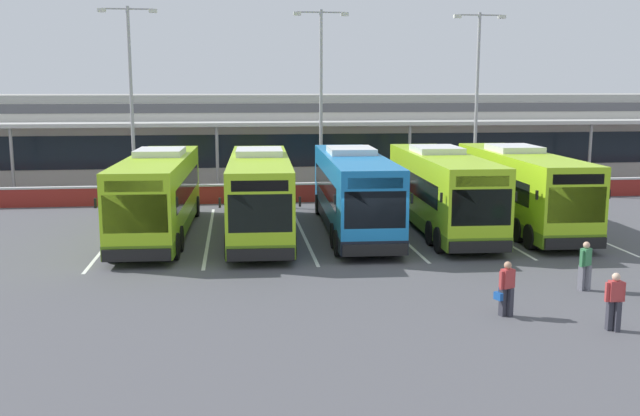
{
  "coord_description": "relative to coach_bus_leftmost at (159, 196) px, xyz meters",
  "views": [
    {
      "loc": [
        -5.05,
        -25.54,
        6.54
      ],
      "look_at": [
        -1.63,
        3.0,
        1.6
      ],
      "focal_mm": 39.65,
      "sensor_mm": 36.0,
      "label": 1
    }
  ],
  "objects": [
    {
      "name": "ground_plane",
      "position": [
        8.47,
        -5.96,
        -1.79
      ],
      "size": [
        200.0,
        200.0,
        0.0
      ],
      "primitive_type": "plane",
      "color": "#4C4C51"
    },
    {
      "name": "coach_bus_rightmost",
      "position": [
        16.65,
        -0.05,
        0.0
      ],
      "size": [
        3.2,
        12.23,
        3.78
      ],
      "color": "#9ED11E",
      "rests_on": "ground"
    },
    {
      "name": "pedestrian_near_bin",
      "position": [
        13.51,
        -14.23,
        -0.91
      ],
      "size": [
        0.53,
        0.32,
        1.62
      ],
      "color": "#33333D",
      "rests_on": "ground"
    },
    {
      "name": "bay_stripe_mid_east",
      "position": [
        14.77,
        0.04,
        -1.78
      ],
      "size": [
        0.14,
        13.0,
        0.01
      ],
      "primitive_type": "cube",
      "color": "silver",
      "rests_on": "ground"
    },
    {
      "name": "pedestrian_child",
      "position": [
        14.61,
        -10.47,
        -0.91
      ],
      "size": [
        0.51,
        0.36,
        1.62
      ],
      "color": "slate",
      "rests_on": "ground"
    },
    {
      "name": "coach_bus_left_centre",
      "position": [
        4.46,
        -0.45,
        0.0
      ],
      "size": [
        3.2,
        12.23,
        3.78
      ],
      "color": "#9ED11E",
      "rests_on": "ground"
    },
    {
      "name": "bay_stripe_west",
      "position": [
        2.17,
        0.04,
        -1.78
      ],
      "size": [
        0.14,
        13.0,
        0.01
      ],
      "primitive_type": "cube",
      "color": "silver",
      "rests_on": "ground"
    },
    {
      "name": "bay_stripe_mid_west",
      "position": [
        6.37,
        0.04,
        -1.78
      ],
      "size": [
        0.14,
        13.0,
        0.01
      ],
      "primitive_type": "cube",
      "color": "silver",
      "rests_on": "ground"
    },
    {
      "name": "terminal_building",
      "position": [
        8.47,
        20.95,
        1.23
      ],
      "size": [
        70.0,
        13.0,
        6.0
      ],
      "color": "beige",
      "rests_on": "ground"
    },
    {
      "name": "bay_stripe_centre",
      "position": [
        10.57,
        0.04,
        -1.78
      ],
      "size": [
        0.14,
        13.0,
        0.01
      ],
      "primitive_type": "cube",
      "color": "silver",
      "rests_on": "ground"
    },
    {
      "name": "pedestrian_with_handbag",
      "position": [
        11.07,
        -12.69,
        -0.93
      ],
      "size": [
        0.65,
        0.41,
        1.62
      ],
      "color": "#33333D",
      "rests_on": "ground"
    },
    {
      "name": "lamp_post_centre",
      "position": [
        8.55,
        10.73,
        4.5
      ],
      "size": [
        3.24,
        0.28,
        11.0
      ],
      "color": "#9E9EA3",
      "rests_on": "ground"
    },
    {
      "name": "lamp_post_west",
      "position": [
        -2.43,
        10.24,
        4.5
      ],
      "size": [
        3.24,
        0.28,
        11.0
      ],
      "color": "#9E9EA3",
      "rests_on": "ground"
    },
    {
      "name": "coach_bus_leftmost",
      "position": [
        0.0,
        0.0,
        0.0
      ],
      "size": [
        3.2,
        12.23,
        3.78
      ],
      "color": "#9ED11E",
      "rests_on": "ground"
    },
    {
      "name": "coach_bus_centre",
      "position": [
        8.71,
        -0.22,
        0.0
      ],
      "size": [
        3.2,
        12.23,
        3.78
      ],
      "color": "#1972B7",
      "rests_on": "ground"
    },
    {
      "name": "bay_stripe_east",
      "position": [
        18.97,
        0.04,
        -1.78
      ],
      "size": [
        0.14,
        13.0,
        0.01
      ],
      "primitive_type": "cube",
      "color": "silver",
      "rests_on": "ground"
    },
    {
      "name": "bay_stripe_far_west",
      "position": [
        -2.03,
        0.04,
        -1.78
      ],
      "size": [
        0.14,
        13.0,
        0.01
      ],
      "primitive_type": "cube",
      "color": "silver",
      "rests_on": "ground"
    },
    {
      "name": "coach_bus_right_centre",
      "position": [
        12.79,
        -0.18,
        0.0
      ],
      "size": [
        3.2,
        12.23,
        3.78
      ],
      "color": "#9ED11E",
      "rests_on": "ground"
    },
    {
      "name": "lamp_post_east",
      "position": [
        18.31,
        11.19,
        4.5
      ],
      "size": [
        3.24,
        0.28,
        11.0
      ],
      "color": "#9E9EA3",
      "rests_on": "ground"
    },
    {
      "name": "red_barrier_wall",
      "position": [
        8.47,
        8.54,
        -1.23
      ],
      "size": [
        60.0,
        0.4,
        1.1
      ],
      "color": "maroon",
      "rests_on": "ground"
    }
  ]
}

